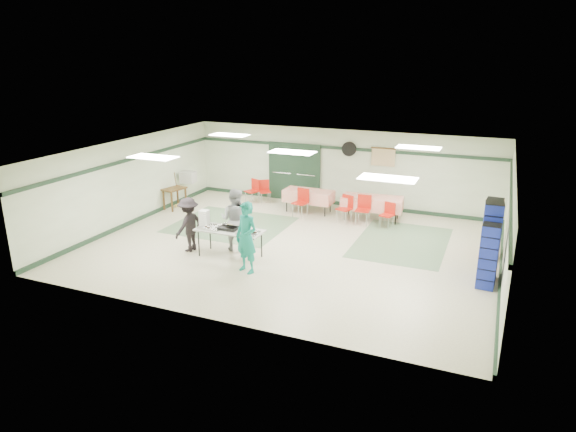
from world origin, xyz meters
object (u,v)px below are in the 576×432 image
at_px(volunteer_grey, 235,220).
at_px(crate_stack_red, 492,229).
at_px(dining_table_b, 309,196).
at_px(chair_c, 388,212).
at_px(printer_table, 174,191).
at_px(office_printer, 188,177).
at_px(chair_a, 364,207).
at_px(broom, 177,189).
at_px(dining_table_a, 372,203).
at_px(chair_loose_b, 254,189).
at_px(volunteer_teal, 246,238).
at_px(volunteer_dark, 189,225).
at_px(chair_loose_a, 264,189).
at_px(crate_stack_blue_a, 488,256).
at_px(serving_table, 230,231).
at_px(crate_stack_blue_b, 490,241).
at_px(chair_b, 346,206).
at_px(chair_d, 302,200).

relative_size(volunteer_grey, crate_stack_red, 1.07).
xyz_separation_m(dining_table_b, crate_stack_red, (5.88, -2.02, 0.24)).
height_order(chair_c, printer_table, chair_c).
distance_m(dining_table_b, office_printer, 4.47).
distance_m(chair_a, broom, 6.60).
bearing_deg(dining_table_b, printer_table, -161.34).
xyz_separation_m(chair_a, printer_table, (-6.49, -0.90, 0.05)).
height_order(dining_table_a, chair_loose_b, chair_loose_b).
bearing_deg(chair_loose_b, dining_table_a, 18.77).
distance_m(volunteer_teal, volunteer_grey, 1.58).
xyz_separation_m(dining_table_a, chair_c, (0.66, -0.58, -0.09)).
bearing_deg(volunteer_dark, volunteer_teal, 80.66).
relative_size(volunteer_dark, dining_table_a, 0.75).
bearing_deg(office_printer, broom, -104.63).
relative_size(chair_loose_b, printer_table, 0.99).
distance_m(chair_loose_a, broom, 3.10).
distance_m(crate_stack_blue_a, office_printer, 10.86).
distance_m(chair_a, chair_loose_a, 4.08).
relative_size(volunteer_dark, chair_loose_b, 1.73).
bearing_deg(serving_table, crate_stack_blue_a, 5.30).
bearing_deg(crate_stack_red, volunteer_dark, -160.96).
bearing_deg(chair_a, volunteer_grey, -128.93).
bearing_deg(volunteer_dark, volunteer_grey, 124.98).
xyz_separation_m(dining_table_a, crate_stack_blue_b, (3.68, -3.47, 0.38)).
bearing_deg(crate_stack_blue_b, serving_table, -169.87).
relative_size(volunteer_grey, printer_table, 1.98).
bearing_deg(volunteer_teal, chair_c, 82.03).
bearing_deg(chair_b, broom, -155.76).
bearing_deg(chair_c, crate_stack_red, -7.30).
relative_size(serving_table, chair_c, 2.29).
bearing_deg(volunteer_dark, office_printer, -138.27).
bearing_deg(dining_table_b, crate_stack_blue_b, -30.16).
distance_m(chair_d, crate_stack_blue_b, 6.60).
relative_size(dining_table_b, office_printer, 3.33).
height_order(volunteer_dark, dining_table_b, volunteer_dark).
relative_size(serving_table, office_printer, 3.62).
bearing_deg(volunteer_teal, chair_b, 96.49).
relative_size(chair_c, printer_table, 0.91).
xyz_separation_m(chair_loose_a, crate_stack_blue_a, (7.76, -4.47, 0.27)).
relative_size(chair_a, chair_loose_b, 1.08).
distance_m(volunteer_dark, chair_c, 6.15).
relative_size(volunteer_teal, crate_stack_blue_a, 1.16).
bearing_deg(office_printer, chair_a, -7.13).
xyz_separation_m(dining_table_a, chair_b, (-0.71, -0.57, -0.03)).
height_order(serving_table, volunteer_grey, volunteer_grey).
height_order(dining_table_a, chair_a, chair_a).
distance_m(volunteer_teal, chair_loose_b, 6.18).
xyz_separation_m(chair_d, broom, (-4.47, -0.63, 0.06)).
xyz_separation_m(crate_stack_red, crate_stack_blue_b, (0.00, -1.45, 0.14)).
xyz_separation_m(chair_loose_a, crate_stack_blue_b, (7.76, -3.94, 0.45)).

